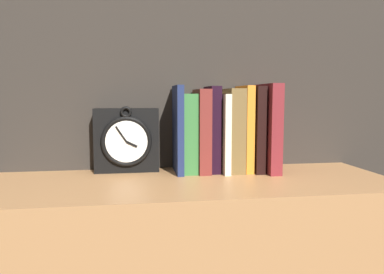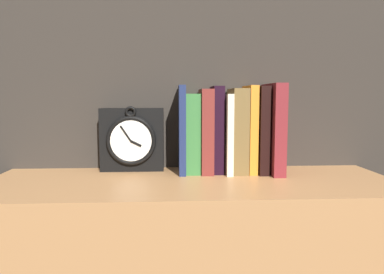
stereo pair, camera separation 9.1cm
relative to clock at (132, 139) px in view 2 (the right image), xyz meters
name	(u,v)px [view 2 (the right image)]	position (x,y,z in m)	size (l,w,h in m)	color
clock	(132,139)	(0.00, 0.00, 0.00)	(0.17, 0.07, 0.18)	black
book_slot0_navy	(182,129)	(0.14, -0.03, 0.03)	(0.02, 0.13, 0.24)	#19244C
book_slot1_green	(192,133)	(0.17, -0.02, 0.02)	(0.04, 0.11, 0.21)	#316C33
book_slot2_maroon	(206,131)	(0.20, -0.03, 0.03)	(0.03, 0.12, 0.23)	maroon
book_slot3_black	(217,129)	(0.23, -0.02, 0.03)	(0.03, 0.11, 0.23)	black
book_slot4_cream	(227,133)	(0.26, -0.04, 0.02)	(0.02, 0.14, 0.21)	beige
book_slot5_brown	(238,131)	(0.29, -0.03, 0.03)	(0.04, 0.13, 0.23)	brown
book_slot6_orange	(250,129)	(0.32, -0.03, 0.03)	(0.02, 0.12, 0.24)	orange
book_slot7_black	(260,129)	(0.35, -0.03, 0.03)	(0.03, 0.13, 0.23)	black
book_slot8_maroon	(273,128)	(0.38, -0.05, 0.03)	(0.03, 0.16, 0.24)	maroon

